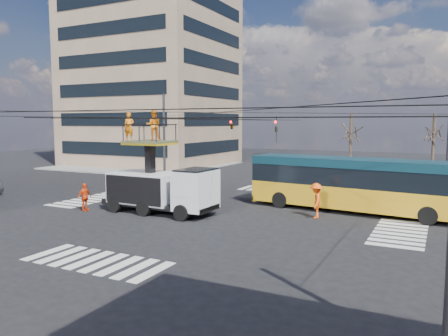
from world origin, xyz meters
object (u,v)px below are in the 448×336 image
(traffic_cone, at_px, (116,204))
(city_bus, at_px, (359,184))
(utility_truck, at_px, (161,179))
(flagger, at_px, (316,201))
(worker_ground, at_px, (85,197))

(traffic_cone, bearing_deg, city_bus, 23.95)
(utility_truck, height_order, traffic_cone, utility_truck)
(utility_truck, bearing_deg, traffic_cone, -167.54)
(utility_truck, height_order, flagger, utility_truck)
(flagger, bearing_deg, city_bus, 129.67)
(utility_truck, distance_m, traffic_cone, 3.45)
(city_bus, distance_m, traffic_cone, 14.64)
(utility_truck, distance_m, city_bus, 11.66)
(utility_truck, xyz_separation_m, flagger, (8.47, 2.76, -1.03))
(utility_truck, height_order, worker_ground, utility_truck)
(city_bus, distance_m, flagger, 3.29)
(city_bus, xyz_separation_m, traffic_cone, (-13.32, -5.92, -1.38))
(utility_truck, xyz_separation_m, worker_ground, (-4.50, -1.60, -1.17))
(utility_truck, bearing_deg, city_bus, 29.38)
(traffic_cone, height_order, worker_ground, worker_ground)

